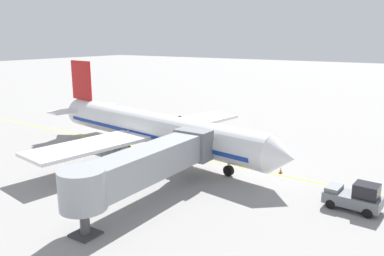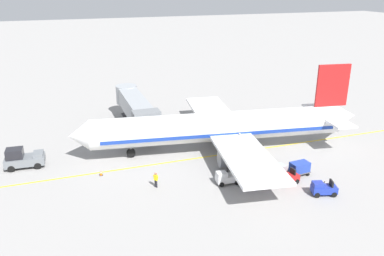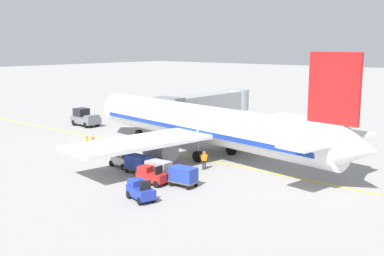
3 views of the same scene
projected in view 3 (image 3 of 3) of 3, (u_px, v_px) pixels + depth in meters
The scene contains 14 objects.
ground_plane at pixel (186, 156), 47.91m from camera, with size 400.00×400.00×0.00m, color gray.
gate_lead_in_line at pixel (186, 156), 47.90m from camera, with size 0.24×80.00×0.01m, color gold.
parked_airliner at pixel (203, 125), 47.62m from camera, with size 30.44×37.29×10.63m.
jet_bridge at pixel (207, 104), 61.71m from camera, with size 16.71×3.50×4.98m.
pushback_tractor at pixel (85, 118), 65.46m from camera, with size 2.45×4.52×2.40m.
baggage_tug_lead at pixel (121, 159), 43.56m from camera, with size 1.41×2.56×1.62m.
baggage_tug_trailing at pixel (151, 176), 38.09m from camera, with size 1.48×2.60×1.62m.
baggage_tug_spare at pixel (140, 191), 34.18m from camera, with size 1.87×2.73×1.62m.
baggage_cart_front at pixel (138, 162), 41.39m from camera, with size 1.48×2.95×1.58m.
baggage_cart_second_in_train at pixel (159, 168), 39.38m from camera, with size 1.48×2.95×1.58m.
baggage_cart_third_in_train at pixel (183, 175), 37.42m from camera, with size 1.48×2.95×1.58m.
ground_crew_wing_walker at pixel (204, 159), 42.50m from camera, with size 0.63×0.50×1.69m.
ground_crew_loader at pixel (87, 143), 49.54m from camera, with size 0.64×0.49×1.69m.
safety_cone_nose_left at pixel (93, 136), 56.49m from camera, with size 0.36×0.36×0.59m.
Camera 3 is at (-35.14, -30.72, 11.17)m, focal length 44.04 mm.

